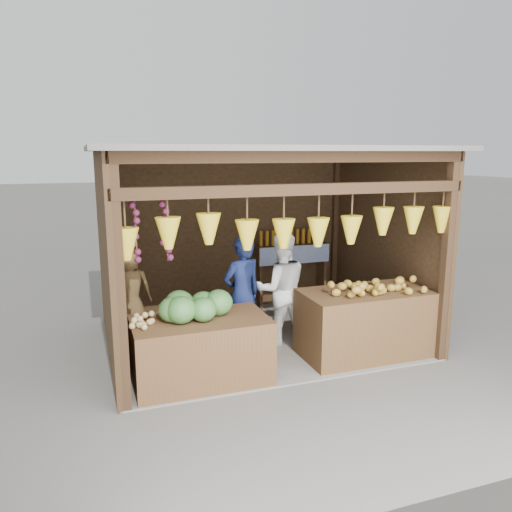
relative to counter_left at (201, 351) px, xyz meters
The scene contains 12 objects.
ground 1.54m from the counter_left, 44.72° to the left, with size 80.00×80.00×0.00m, color #514F49.
stall_structure 1.93m from the counter_left, 44.46° to the left, with size 4.30×3.30×2.66m.
back_shelf 3.19m from the counter_left, 47.88° to the left, with size 1.25×0.32×1.32m.
counter_left is the anchor object (origin of this frame).
counter_right 2.16m from the counter_left, ahead, with size 1.63×0.85×0.86m, color #452D17.
stool 1.31m from the counter_left, 120.39° to the left, with size 0.35×0.35×0.33m, color black.
man_standing 1.08m from the counter_left, 44.31° to the left, with size 0.57×0.37×1.55m, color #131E4A.
woman_standing 1.58m from the counter_left, 31.81° to the left, with size 0.75×0.58×1.54m, color white.
vendor_seated 1.38m from the counter_left, 120.39° to the left, with size 0.52×0.34×1.07m, color brown.
melon_pile 0.55m from the counter_left, 166.03° to the left, with size 1.00×0.50×0.32m, color #134817, non-canonical shape.
tanfruit_pile 0.78m from the counter_left, behind, with size 0.34×0.40×0.13m, color tan, non-canonical shape.
mango_pile 2.29m from the counter_left, ahead, with size 1.40×0.64×0.22m, color #D5581C, non-canonical shape.
Camera 1 is at (-2.22, -6.29, 2.59)m, focal length 35.00 mm.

